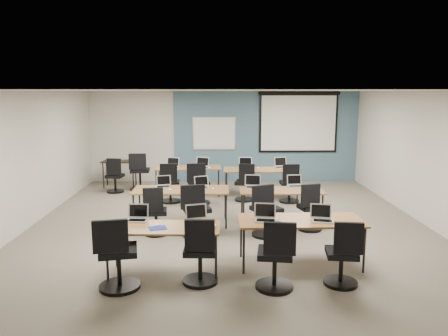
{
  "coord_description": "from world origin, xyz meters",
  "views": [
    {
      "loc": [
        -0.27,
        -8.52,
        2.68
      ],
      "look_at": [
        -0.09,
        0.4,
        1.12
      ],
      "focal_mm": 35.0,
      "sensor_mm": 36.0,
      "label": 1
    }
  ],
  "objects_px": {
    "training_table_mid_left": "(181,191)",
    "task_chair_1": "(200,257)",
    "laptop_5": "(201,185)",
    "laptop_8": "(173,165)",
    "training_table_front_left": "(163,230)",
    "task_chair_0": "(117,260)",
    "laptop_9": "(203,165)",
    "task_chair_2": "(276,261)",
    "training_table_mid_right": "(281,192)",
    "laptop_0": "(138,216)",
    "projector_screen": "(298,119)",
    "task_chair_5": "(196,215)",
    "task_chair_7": "(310,211)",
    "training_table_back_left": "(188,169)",
    "laptop_1": "(196,218)",
    "task_chair_4": "(155,215)",
    "task_chair_9": "(198,187)",
    "whiteboard": "(214,134)",
    "task_chair_3": "(343,259)",
    "laptop_2": "(266,216)",
    "spare_chair_a": "(140,175)",
    "laptop_11": "(281,165)",
    "utility_table": "(119,164)",
    "laptop_7": "(295,184)",
    "training_table_back_right": "(261,171)",
    "spare_chair_b": "(115,178)",
    "task_chair_11": "(290,186)",
    "task_chair_8": "(170,186)",
    "task_chair_6": "(265,215)",
    "laptop_6": "(253,184)",
    "task_chair_10": "(245,186)",
    "laptop_4": "(163,184)",
    "laptop_3": "(322,217)"
  },
  "relations": [
    {
      "from": "training_table_mid_left",
      "to": "task_chair_1",
      "type": "distance_m",
      "value": 2.92
    },
    {
      "from": "laptop_5",
      "to": "laptop_8",
      "type": "bearing_deg",
      "value": 88.91
    },
    {
      "from": "training_table_front_left",
      "to": "task_chair_0",
      "type": "height_order",
      "value": "task_chair_0"
    },
    {
      "from": "laptop_9",
      "to": "task_chair_2",
      "type": "bearing_deg",
      "value": -58.75
    },
    {
      "from": "training_table_mid_right",
      "to": "laptop_0",
      "type": "distance_m",
      "value": 3.26
    },
    {
      "from": "projector_screen",
      "to": "task_chair_5",
      "type": "height_order",
      "value": "projector_screen"
    },
    {
      "from": "task_chair_1",
      "to": "task_chair_7",
      "type": "bearing_deg",
      "value": 50.71
    },
    {
      "from": "training_table_back_left",
      "to": "laptop_1",
      "type": "height_order",
      "value": "laptop_1"
    },
    {
      "from": "training_table_front_left",
      "to": "task_chair_4",
      "type": "relative_size",
      "value": 1.75
    },
    {
      "from": "task_chair_0",
      "to": "task_chair_9",
      "type": "xyz_separation_m",
      "value": [
        0.92,
        4.59,
        -0.01
      ]
    },
    {
      "from": "whiteboard",
      "to": "task_chair_1",
      "type": "xyz_separation_m",
      "value": [
        -0.19,
        -7.15,
        -1.04
      ]
    },
    {
      "from": "task_chair_3",
      "to": "laptop_0",
      "type": "bearing_deg",
      "value": 172.17
    },
    {
      "from": "laptop_5",
      "to": "laptop_2",
      "type": "bearing_deg",
      "value": -85.36
    },
    {
      "from": "projector_screen",
      "to": "task_chair_4",
      "type": "xyz_separation_m",
      "value": [
        -3.6,
        -4.98,
        -1.5
      ]
    },
    {
      "from": "laptop_1",
      "to": "spare_chair_a",
      "type": "xyz_separation_m",
      "value": [
        -1.78,
        5.39,
        -0.36
      ]
    },
    {
      "from": "task_chair_1",
      "to": "laptop_9",
      "type": "relative_size",
      "value": 2.8
    },
    {
      "from": "whiteboard",
      "to": "spare_chair_a",
      "type": "height_order",
      "value": "whiteboard"
    },
    {
      "from": "laptop_11",
      "to": "utility_table",
      "type": "relative_size",
      "value": 0.37
    },
    {
      "from": "task_chair_4",
      "to": "laptop_7",
      "type": "bearing_deg",
      "value": 12.25
    },
    {
      "from": "training_table_back_right",
      "to": "spare_chair_b",
      "type": "distance_m",
      "value": 3.91
    },
    {
      "from": "task_chair_11",
      "to": "task_chair_5",
      "type": "bearing_deg",
      "value": -132.42
    },
    {
      "from": "whiteboard",
      "to": "task_chair_2",
      "type": "relative_size",
      "value": 1.27
    },
    {
      "from": "laptop_1",
      "to": "task_chair_8",
      "type": "height_order",
      "value": "task_chair_8"
    },
    {
      "from": "training_table_mid_right",
      "to": "training_table_back_right",
      "type": "distance_m",
      "value": 2.39
    },
    {
      "from": "task_chair_6",
      "to": "laptop_7",
      "type": "distance_m",
      "value": 1.33
    },
    {
      "from": "task_chair_9",
      "to": "utility_table",
      "type": "xyz_separation_m",
      "value": [
        -2.31,
        2.02,
        0.24
      ]
    },
    {
      "from": "laptop_1",
      "to": "task_chair_8",
      "type": "relative_size",
      "value": 0.33
    },
    {
      "from": "task_chair_4",
      "to": "laptop_11",
      "type": "relative_size",
      "value": 2.72
    },
    {
      "from": "training_table_mid_right",
      "to": "laptop_1",
      "type": "bearing_deg",
      "value": -125.59
    },
    {
      "from": "laptop_8",
      "to": "task_chair_3",
      "type": "bearing_deg",
      "value": -42.56
    },
    {
      "from": "projector_screen",
      "to": "task_chair_7",
      "type": "relative_size",
      "value": 2.51
    },
    {
      "from": "task_chair_6",
      "to": "spare_chair_a",
      "type": "distance_m",
      "value": 4.99
    },
    {
      "from": "task_chair_0",
      "to": "laptop_2",
      "type": "relative_size",
      "value": 3.13
    },
    {
      "from": "task_chair_11",
      "to": "spare_chair_a",
      "type": "height_order",
      "value": "spare_chair_a"
    },
    {
      "from": "whiteboard",
      "to": "laptop_6",
      "type": "bearing_deg",
      "value": -78.95
    },
    {
      "from": "task_chair_7",
      "to": "task_chair_10",
      "type": "xyz_separation_m",
      "value": [
        -1.11,
        2.36,
        0.0
      ]
    },
    {
      "from": "task_chair_3",
      "to": "laptop_6",
      "type": "distance_m",
      "value": 3.28
    },
    {
      "from": "task_chair_3",
      "to": "utility_table",
      "type": "distance_m",
      "value": 7.95
    },
    {
      "from": "laptop_4",
      "to": "laptop_7",
      "type": "distance_m",
      "value": 2.74
    },
    {
      "from": "laptop_3",
      "to": "laptop_11",
      "type": "bearing_deg",
      "value": 101.27
    },
    {
      "from": "laptop_0",
      "to": "laptop_11",
      "type": "xyz_separation_m",
      "value": [
        2.91,
        4.69,
        0.0
      ]
    },
    {
      "from": "laptop_0",
      "to": "spare_chair_a",
      "type": "relative_size",
      "value": 0.3
    },
    {
      "from": "task_chair_2",
      "to": "task_chair_7",
      "type": "xyz_separation_m",
      "value": [
        1.02,
        2.57,
        -0.02
      ]
    },
    {
      "from": "laptop_2",
      "to": "training_table_mid_right",
      "type": "bearing_deg",
      "value": 84.43
    },
    {
      "from": "training_table_back_right",
      "to": "task_chair_0",
      "type": "bearing_deg",
      "value": -113.24
    },
    {
      "from": "task_chair_5",
      "to": "utility_table",
      "type": "distance_m",
      "value": 4.99
    },
    {
      "from": "task_chair_0",
      "to": "task_chair_4",
      "type": "xyz_separation_m",
      "value": [
        0.21,
        2.3,
        -0.05
      ]
    },
    {
      "from": "training_table_front_left",
      "to": "laptop_6",
      "type": "relative_size",
      "value": 5.0
    },
    {
      "from": "task_chair_3",
      "to": "laptop_7",
      "type": "relative_size",
      "value": 3.12
    },
    {
      "from": "laptop_1",
      "to": "task_chair_11",
      "type": "height_order",
      "value": "laptop_1"
    }
  ]
}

